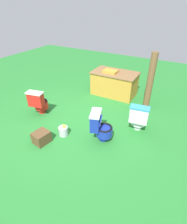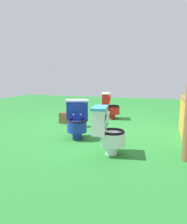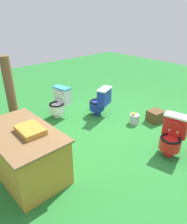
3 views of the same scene
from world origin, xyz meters
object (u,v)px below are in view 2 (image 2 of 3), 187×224
object	(u,v)px
toilet_red	(110,105)
lemon_bucket	(80,122)
toilet_blue	(77,119)
small_crate	(68,118)
toilet_white	(107,130)

from	to	relation	value
toilet_red	lemon_bucket	size ratio (longest dim) A/B	2.63
toilet_blue	lemon_bucket	xyz separation A→B (m)	(-0.84, -0.28, -0.26)
toilet_red	small_crate	xyz separation A→B (m)	(0.87, -0.87, -0.24)
toilet_white	toilet_blue	bearing A→B (deg)	-138.72
toilet_red	lemon_bucket	distance (m)	1.24
toilet_white	small_crate	distance (m)	2.31
toilet_red	toilet_blue	size ratio (longest dim) A/B	1.00
toilet_white	small_crate	world-z (taller)	toilet_white
toilet_white	toilet_red	bearing A→B (deg)	-175.24
toilet_blue	lemon_bucket	world-z (taller)	toilet_blue
toilet_red	toilet_blue	xyz separation A→B (m)	(1.97, -0.14, 0.00)
toilet_red	lemon_bucket	xyz separation A→B (m)	(1.14, -0.42, -0.26)
toilet_white	lemon_bucket	world-z (taller)	toilet_white
toilet_blue	toilet_red	bearing A→B (deg)	-113.81
toilet_red	small_crate	distance (m)	1.25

